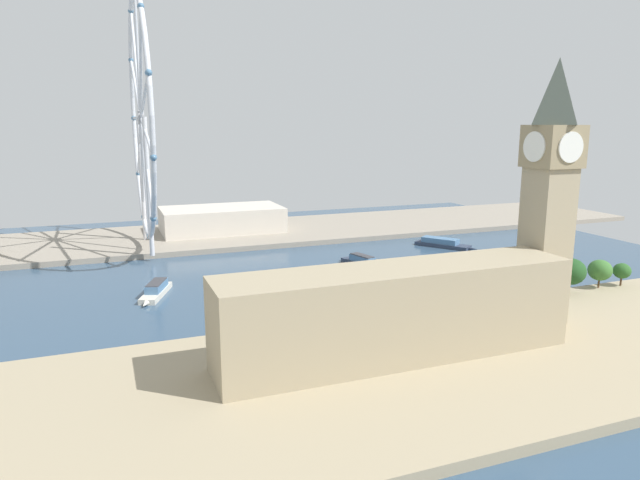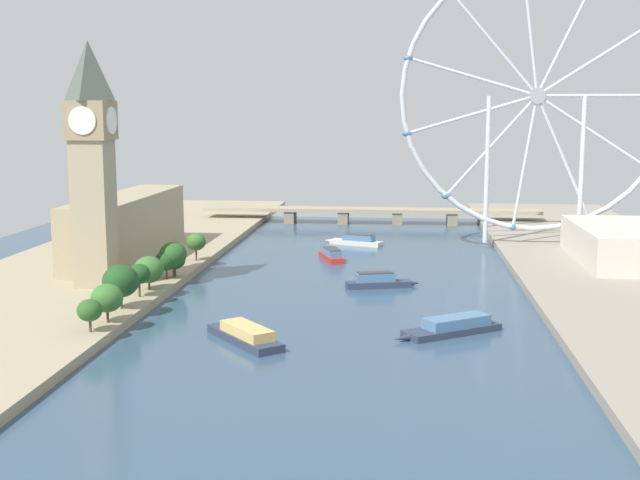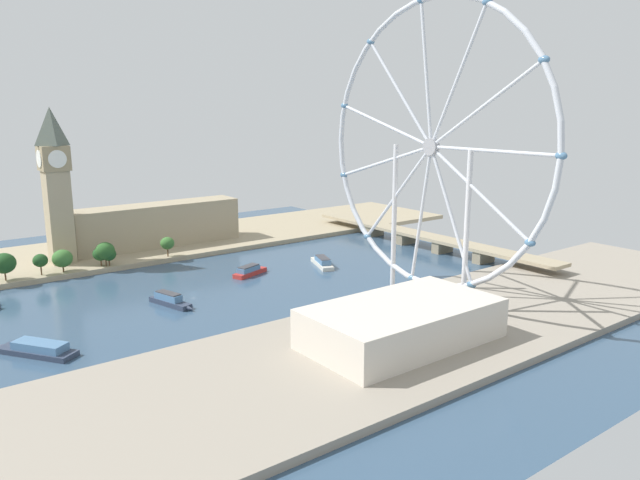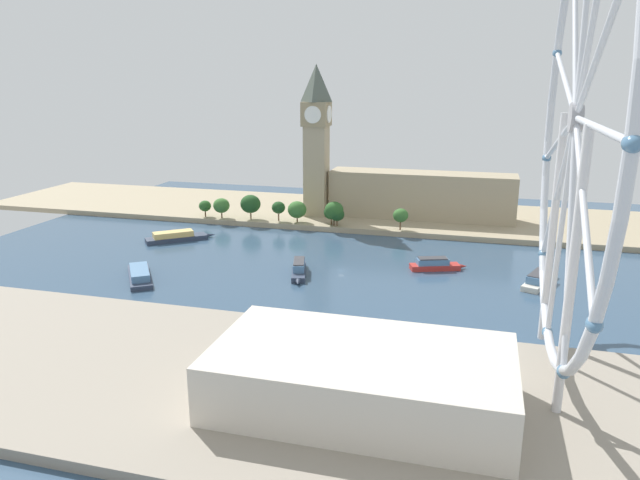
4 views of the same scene
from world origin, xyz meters
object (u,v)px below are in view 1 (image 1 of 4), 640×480
riverside_hall (222,219)px  tour_boat_4 (537,265)px  clock_tower (549,190)px  parliament_block (397,312)px  tour_boat_1 (360,261)px  ferris_wheel (141,118)px  tour_boat_2 (156,290)px  tour_boat_0 (263,285)px  tour_boat_3 (442,243)px

riverside_hall → tour_boat_4: (-141.37, -129.33, -8.53)m
clock_tower → parliament_block: size_ratio=0.82×
clock_tower → tour_boat_1: (103.67, 20.84, -46.85)m
ferris_wheel → tour_boat_2: ferris_wheel is taller
tour_boat_2 → clock_tower: bearing=75.2°
riverside_hall → tour_boat_1: riverside_hall is taller
parliament_block → tour_boat_4: (76.36, -121.61, -14.44)m
tour_boat_4 → tour_boat_0: bearing=-45.1°
parliament_block → ferris_wheel: 201.63m
parliament_block → tour_boat_1: 121.27m
parliament_block → riverside_hall: parliament_block is taller
riverside_hall → tour_boat_4: bearing=-137.5°
parliament_block → tour_boat_1: (113.05, -41.51, -14.19)m
clock_tower → tour_boat_0: size_ratio=3.42×
clock_tower → tour_boat_1: bearing=11.4°
tour_boat_2 → tour_boat_3: size_ratio=0.92×
parliament_block → tour_boat_4: parliament_block is taller
parliament_block → tour_boat_1: parliament_block is taller
tour_boat_1 → tour_boat_3: (24.51, -64.50, -0.28)m
tour_boat_0 → tour_boat_1: bearing=-177.9°
tour_boat_2 → tour_boat_3: 170.77m
riverside_hall → tour_boat_3: riverside_hall is taller
tour_boat_1 → tour_boat_3: bearing=-84.5°
parliament_block → riverside_hall: size_ratio=1.44×
tour_boat_4 → riverside_hall: bearing=-87.0°
riverside_hall → tour_boat_0: riverside_hall is taller
riverside_hall → tour_boat_1: size_ratio=2.60×
tour_boat_0 → tour_boat_4: tour_boat_0 is taller
tour_boat_1 → tour_boat_0: bearing=96.6°
tour_boat_2 → tour_boat_4: bearing=104.3°
parliament_block → tour_boat_1: bearing=-20.2°
clock_tower → tour_boat_4: clock_tower is taller
parliament_block → tour_boat_0: parliament_block is taller
clock_tower → tour_boat_2: clock_tower is taller
riverside_hall → clock_tower: bearing=-161.4°
parliament_block → tour_boat_4: size_ratio=3.36×
clock_tower → tour_boat_3: 143.38m
ferris_wheel → tour_boat_4: bearing=-121.5°
ferris_wheel → tour_boat_1: ferris_wheel is taller
tour_boat_2 → ferris_wheel: bearing=-161.6°
tour_boat_0 → tour_boat_4: size_ratio=0.81×
ferris_wheel → riverside_hall: bearing=-55.9°
clock_tower → tour_boat_0: 121.83m
riverside_hall → tour_boat_0: (-127.87, 8.39, -8.44)m
parliament_block → ferris_wheel: bearing=16.8°
clock_tower → riverside_hall: bearing=18.6°
riverside_hall → tour_boat_3: size_ratio=2.23×
parliament_block → tour_boat_0: 92.42m
parliament_block → ferris_wheel: (185.07, 55.95, 57.21)m
tour_boat_0 → tour_boat_2: tour_boat_2 is taller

